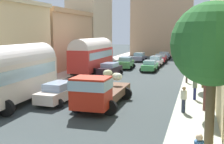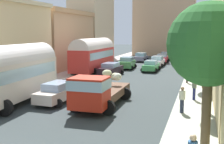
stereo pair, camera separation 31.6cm
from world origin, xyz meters
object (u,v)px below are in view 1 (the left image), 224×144
at_px(car_3, 164,56).
at_px(car_0, 150,66).
at_px(car_5, 110,69).
at_px(pedestrian_1, 195,87).
at_px(car_6, 126,63).
at_px(parked_bus_1, 92,54).
at_px(cargo_truck_0, 100,90).
at_px(pedestrian_3, 187,73).
at_px(car_2, 161,58).
at_px(car_4, 59,92).
at_px(car_7, 139,57).
at_px(car_1, 156,61).
at_px(pedestrian_2, 184,99).
at_px(parked_bus_0, 14,72).

bearing_deg(car_3, car_0, -90.00).
height_order(car_3, car_5, car_5).
bearing_deg(pedestrian_1, car_6, 118.75).
xyz_separation_m(parked_bus_1, cargo_truck_0, (6.10, -15.23, -1.13)).
distance_m(pedestrian_1, pedestrian_3, 7.15).
xyz_separation_m(car_2, pedestrian_1, (5.63, -26.12, 0.32)).
height_order(car_4, car_7, car_7).
relative_size(car_1, car_3, 1.09).
distance_m(car_2, car_3, 5.50).
relative_size(cargo_truck_0, car_2, 1.82).
bearing_deg(pedestrian_2, pedestrian_1, 80.54).
relative_size(car_1, pedestrian_3, 2.30).
height_order(parked_bus_1, car_6, parked_bus_1).
bearing_deg(car_7, car_2, -9.59).
xyz_separation_m(parked_bus_1, car_3, (6.44, 20.10, -1.61)).
xyz_separation_m(parked_bus_1, car_2, (6.44, 14.60, -1.59)).
bearing_deg(car_4, parked_bus_0, -153.30).
distance_m(parked_bus_1, pedestrian_3, 12.15).
bearing_deg(cargo_truck_0, pedestrian_1, 31.82).
bearing_deg(cargo_truck_0, parked_bus_0, -172.92).
xyz_separation_m(car_0, car_1, (0.00, 5.50, 0.05)).
bearing_deg(car_3, car_1, -90.00).
distance_m(cargo_truck_0, car_5, 14.28).
xyz_separation_m(car_3, pedestrian_2, (5.01, -35.33, 0.28)).
bearing_deg(car_5, car_7, 89.44).
relative_size(parked_bus_1, pedestrian_1, 4.89).
height_order(car_5, pedestrian_3, pedestrian_3).
xyz_separation_m(car_4, car_7, (-0.03, 29.85, 0.01)).
relative_size(car_5, pedestrian_1, 2.37).
distance_m(car_2, pedestrian_3, 19.62).
relative_size(parked_bus_1, car_7, 2.38).
distance_m(car_6, pedestrian_3, 12.71).
distance_m(car_4, pedestrian_1, 9.75).
xyz_separation_m(parked_bus_0, car_1, (6.26, 25.07, -1.54)).
distance_m(car_0, car_7, 12.17).
xyz_separation_m(parked_bus_1, car_4, (2.84, -14.63, -1.58)).
distance_m(car_1, car_5, 11.15).
height_order(car_0, pedestrian_3, pedestrian_3).
relative_size(parked_bus_0, car_0, 2.21).
distance_m(car_2, pedestrian_2, 30.25).
height_order(car_2, car_4, car_4).
bearing_deg(car_4, car_2, 82.97).
xyz_separation_m(car_5, car_6, (0.26, 6.56, 0.05)).
distance_m(car_0, car_2, 11.00).
xyz_separation_m(car_6, pedestrian_1, (9.16, -16.70, 0.24)).
distance_m(cargo_truck_0, car_0, 18.84).
distance_m(car_3, car_5, 21.82).
xyz_separation_m(car_0, pedestrian_2, (5.01, -18.83, 0.28)).
height_order(car_0, car_7, car_7).
distance_m(car_3, pedestrian_1, 32.12).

